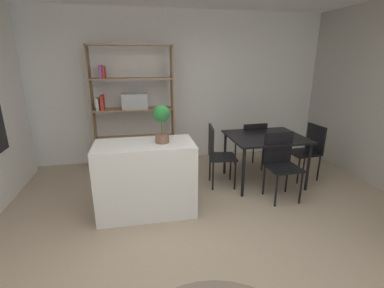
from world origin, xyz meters
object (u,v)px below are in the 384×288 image
open_bookshelf (131,105)px  dining_chair_near (281,160)px  dining_table (265,140)px  dining_chair_far (252,141)px  kitchen_island (146,178)px  dining_chair_window_side (309,147)px  dining_chair_island_side (217,151)px  potted_plant_on_island (162,120)px

open_bookshelf → dining_chair_near: (2.05, -1.61, -0.58)m
dining_table → dining_chair_far: bearing=89.7°
kitchen_island → dining_chair_window_side: 2.74m
dining_table → dining_chair_island_side: 0.80m
dining_table → dining_chair_window_side: 0.81m
dining_chair_window_side → open_bookshelf: bearing=-115.8°
open_bookshelf → dining_chair_window_side: (2.84, -1.09, -0.61)m
dining_chair_far → dining_chair_window_side: size_ratio=0.97×
dining_table → dining_chair_window_side: bearing=0.6°
kitchen_island → dining_chair_window_side: kitchen_island is taller
open_bookshelf → dining_chair_island_side: (1.26, -1.09, -0.57)m
kitchen_island → dining_table: 1.99m
dining_table → dining_chair_near: (-0.00, -0.51, -0.13)m
dining_chair_near → potted_plant_on_island: bearing=-179.0°
dining_chair_window_side → dining_chair_near: bearing=-61.6°
dining_chair_island_side → dining_chair_far: size_ratio=1.10×
potted_plant_on_island → dining_table: bearing=19.1°
kitchen_island → dining_chair_island_side: 1.25m
dining_chair_far → dining_chair_window_side: dining_chair_window_side is taller
open_bookshelf → dining_table: size_ratio=1.88×
dining_chair_far → dining_chair_window_side: bearing=145.3°
open_bookshelf → dining_chair_island_side: open_bookshelf is taller
kitchen_island → dining_chair_window_side: bearing=12.0°
dining_chair_window_side → dining_table: bearing=-94.2°
kitchen_island → dining_chair_island_side: bearing=27.6°
kitchen_island → dining_chair_near: 1.89m
kitchen_island → potted_plant_on_island: potted_plant_on_island is taller
potted_plant_on_island → dining_table: (1.67, 0.58, -0.52)m
dining_table → dining_chair_window_side: dining_chair_window_side is taller
potted_plant_on_island → open_bookshelf: 1.72m
kitchen_island → dining_chair_far: kitchen_island is taller
dining_chair_near → dining_chair_window_side: bearing=32.0°
dining_table → dining_chair_window_side: (0.79, 0.01, -0.17)m
dining_chair_island_side → dining_chair_far: dining_chair_island_side is taller
dining_table → dining_chair_near: size_ratio=1.22×
potted_plant_on_island → dining_chair_far: potted_plant_on_island is taller
dining_chair_near → open_bookshelf: bearing=140.6°
dining_chair_far → open_bookshelf: bearing=-17.7°
open_bookshelf → dining_chair_far: size_ratio=2.47×
open_bookshelf → dining_chair_island_side: size_ratio=2.24×
potted_plant_on_island → dining_chair_window_side: size_ratio=0.52×
kitchen_island → dining_chair_far: bearing=29.7°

